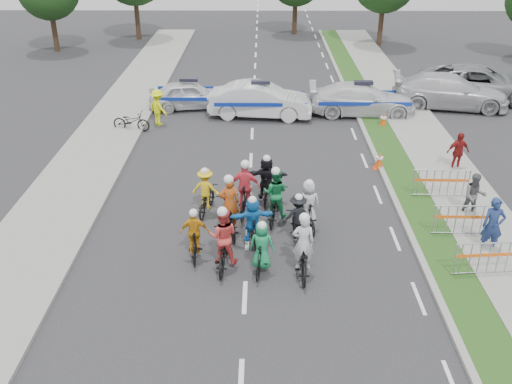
{
  "coord_description": "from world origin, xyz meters",
  "views": [
    {
      "loc": [
        0.42,
        -12.19,
        9.34
      ],
      "look_at": [
        0.26,
        4.0,
        1.1
      ],
      "focal_mm": 40.0,
      "sensor_mm": 36.0,
      "label": 1
    }
  ],
  "objects_px": {
    "rider_2": "(224,244)",
    "rider_9": "(246,193)",
    "rider_7": "(308,210)",
    "civilian_sedan": "(450,91)",
    "spectator_0": "(493,225)",
    "barrier_1": "(464,221)",
    "rider_0": "(303,253)",
    "marshal_hiviz": "(158,107)",
    "rider_11": "(266,182)",
    "spectator_2": "(458,152)",
    "rider_4": "(298,222)",
    "barrier_0": "(488,260)",
    "rider_5": "(253,224)",
    "barrier_2": "(441,184)",
    "police_car_2": "(362,99)",
    "police_car_1": "(260,100)",
    "rider_10": "(206,195)",
    "spectator_1": "(474,196)",
    "rider_3": "(195,238)",
    "rider_6": "(230,213)",
    "parked_bike": "(131,121)",
    "cone_1": "(383,120)",
    "cone_0": "(379,160)",
    "rider_8": "(275,200)",
    "civilian_suv": "(479,83)",
    "rider_1": "(262,252)",
    "police_car_0": "(190,95)"
  },
  "relations": [
    {
      "from": "rider_5",
      "to": "spectator_1",
      "type": "relative_size",
      "value": 1.08
    },
    {
      "from": "rider_6",
      "to": "rider_9",
      "type": "xyz_separation_m",
      "value": [
        0.47,
        1.22,
        0.09
      ]
    },
    {
      "from": "barrier_2",
      "to": "barrier_0",
      "type": "bearing_deg",
      "value": -90.0
    },
    {
      "from": "rider_0",
      "to": "marshal_hiviz",
      "type": "relative_size",
      "value": 1.17
    },
    {
      "from": "rider_6",
      "to": "police_car_2",
      "type": "height_order",
      "value": "rider_6"
    },
    {
      "from": "rider_5",
      "to": "police_car_2",
      "type": "height_order",
      "value": "rider_5"
    },
    {
      "from": "rider_2",
      "to": "marshal_hiviz",
      "type": "bearing_deg",
      "value": -68.14
    },
    {
      "from": "spectator_0",
      "to": "rider_4",
      "type": "bearing_deg",
      "value": -178.27
    },
    {
      "from": "cone_0",
      "to": "rider_8",
      "type": "bearing_deg",
      "value": -135.43
    },
    {
      "from": "rider_7",
      "to": "parked_bike",
      "type": "height_order",
      "value": "rider_7"
    },
    {
      "from": "rider_9",
      "to": "spectator_2",
      "type": "xyz_separation_m",
      "value": [
        8.09,
        3.54,
        0.02
      ]
    },
    {
      "from": "civilian_suv",
      "to": "spectator_2",
      "type": "xyz_separation_m",
      "value": [
        -3.87,
        -9.09,
        -0.09
      ]
    },
    {
      "from": "rider_10",
      "to": "spectator_1",
      "type": "relative_size",
      "value": 1.11
    },
    {
      "from": "rider_0",
      "to": "rider_10",
      "type": "relative_size",
      "value": 1.14
    },
    {
      "from": "rider_2",
      "to": "rider_7",
      "type": "bearing_deg",
      "value": -136.35
    },
    {
      "from": "rider_5",
      "to": "rider_9",
      "type": "height_order",
      "value": "rider_9"
    },
    {
      "from": "rider_7",
      "to": "civilian_sedan",
      "type": "height_order",
      "value": "rider_7"
    },
    {
      "from": "rider_9",
      "to": "cone_1",
      "type": "bearing_deg",
      "value": -118.13
    },
    {
      "from": "parked_bike",
      "to": "cone_1",
      "type": "bearing_deg",
      "value": -77.63
    },
    {
      "from": "barrier_0",
      "to": "barrier_1",
      "type": "bearing_deg",
      "value": 90.0
    },
    {
      "from": "rider_11",
      "to": "spectator_2",
      "type": "bearing_deg",
      "value": -155.31
    },
    {
      "from": "police_car_2",
      "to": "spectator_2",
      "type": "bearing_deg",
      "value": -155.25
    },
    {
      "from": "rider_2",
      "to": "rider_4",
      "type": "xyz_separation_m",
      "value": [
        2.17,
        1.4,
        -0.07
      ]
    },
    {
      "from": "rider_4",
      "to": "spectator_0",
      "type": "relative_size",
      "value": 0.97
    },
    {
      "from": "police_car_2",
      "to": "rider_8",
      "type": "bearing_deg",
      "value": 160.07
    },
    {
      "from": "barrier_1",
      "to": "barrier_2",
      "type": "bearing_deg",
      "value": 90.0
    },
    {
      "from": "rider_6",
      "to": "civilian_suv",
      "type": "relative_size",
      "value": 0.33
    },
    {
      "from": "rider_7",
      "to": "spectator_2",
      "type": "xyz_separation_m",
      "value": [
        6.09,
        4.56,
        0.08
      ]
    },
    {
      "from": "rider_5",
      "to": "rider_10",
      "type": "bearing_deg",
      "value": -62.59
    },
    {
      "from": "spectator_0",
      "to": "barrier_1",
      "type": "height_order",
      "value": "spectator_0"
    },
    {
      "from": "rider_6",
      "to": "rider_9",
      "type": "bearing_deg",
      "value": -121.72
    },
    {
      "from": "spectator_1",
      "to": "parked_bike",
      "type": "distance_m",
      "value": 15.15
    },
    {
      "from": "civilian_suv",
      "to": "cone_0",
      "type": "distance_m",
      "value": 11.26
    },
    {
      "from": "rider_2",
      "to": "rider_9",
      "type": "relative_size",
      "value": 0.99
    },
    {
      "from": "rider_4",
      "to": "barrier_0",
      "type": "bearing_deg",
      "value": 152.81
    },
    {
      "from": "rider_9",
      "to": "civilian_sedan",
      "type": "relative_size",
      "value": 0.35
    },
    {
      "from": "rider_6",
      "to": "rider_9",
      "type": "relative_size",
      "value": 1.05
    },
    {
      "from": "barrier_2",
      "to": "cone_0",
      "type": "relative_size",
      "value": 2.86
    },
    {
      "from": "rider_4",
      "to": "cone_1",
      "type": "bearing_deg",
      "value": -121.76
    },
    {
      "from": "rider_3",
      "to": "rider_11",
      "type": "bearing_deg",
      "value": -122.71
    },
    {
      "from": "cone_0",
      "to": "police_car_0",
      "type": "bearing_deg",
      "value": 138.46
    },
    {
      "from": "rider_3",
      "to": "police_car_2",
      "type": "height_order",
      "value": "rider_3"
    },
    {
      "from": "police_car_1",
      "to": "barrier_1",
      "type": "relative_size",
      "value": 2.49
    },
    {
      "from": "spectator_1",
      "to": "cone_0",
      "type": "bearing_deg",
      "value": 127.46
    },
    {
      "from": "civilian_suv",
      "to": "barrier_0",
      "type": "distance_m",
      "value": 17.0
    },
    {
      "from": "civilian_sedan",
      "to": "cone_0",
      "type": "xyz_separation_m",
      "value": [
        -4.91,
        -7.59,
        -0.49
      ]
    },
    {
      "from": "rider_1",
      "to": "rider_5",
      "type": "bearing_deg",
      "value": -67.67
    },
    {
      "from": "rider_5",
      "to": "police_car_2",
      "type": "distance_m",
      "value": 13.15
    },
    {
      "from": "police_car_2",
      "to": "police_car_1",
      "type": "bearing_deg",
      "value": 97.63
    },
    {
      "from": "rider_3",
      "to": "civilian_sedan",
      "type": "distance_m",
      "value": 18.04
    }
  ]
}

